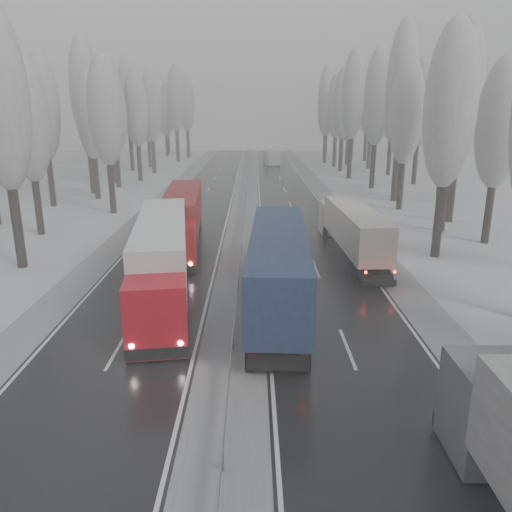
{
  "coord_description": "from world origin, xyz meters",
  "views": [
    {
      "loc": [
        0.96,
        -8.63,
        10.46
      ],
      "look_at": [
        1.11,
        19.66,
        2.2
      ],
      "focal_mm": 35.0,
      "sensor_mm": 36.0,
      "label": 1
    }
  ],
  "objects_px": {
    "box_truck_distant": "(272,157)",
    "truck_red_white": "(162,255)",
    "truck_red_red": "(182,215)",
    "truck_cream_box": "(351,227)",
    "truck_blue_box": "(278,262)"
  },
  "relations": [
    {
      "from": "truck_cream_box",
      "to": "truck_red_white",
      "type": "height_order",
      "value": "truck_red_white"
    },
    {
      "from": "truck_cream_box",
      "to": "truck_red_white",
      "type": "distance_m",
      "value": 15.15
    },
    {
      "from": "truck_cream_box",
      "to": "box_truck_distant",
      "type": "distance_m",
      "value": 65.31
    },
    {
      "from": "truck_cream_box",
      "to": "box_truck_distant",
      "type": "relative_size",
      "value": 1.85
    },
    {
      "from": "truck_blue_box",
      "to": "truck_red_red",
      "type": "height_order",
      "value": "truck_blue_box"
    },
    {
      "from": "truck_blue_box",
      "to": "box_truck_distant",
      "type": "xyz_separation_m",
      "value": [
        2.31,
        75.36,
        -1.17
      ]
    },
    {
      "from": "box_truck_distant",
      "to": "truck_red_white",
      "type": "relative_size",
      "value": 0.46
    },
    {
      "from": "truck_cream_box",
      "to": "truck_blue_box",
      "type": "bearing_deg",
      "value": -122.39
    },
    {
      "from": "truck_red_red",
      "to": "truck_cream_box",
      "type": "bearing_deg",
      "value": -17.76
    },
    {
      "from": "box_truck_distant",
      "to": "truck_red_red",
      "type": "relative_size",
      "value": 0.48
    },
    {
      "from": "truck_red_white",
      "to": "truck_red_red",
      "type": "height_order",
      "value": "truck_red_white"
    },
    {
      "from": "truck_cream_box",
      "to": "truck_red_red",
      "type": "height_order",
      "value": "truck_red_red"
    },
    {
      "from": "box_truck_distant",
      "to": "truck_red_red",
      "type": "xyz_separation_m",
      "value": [
        -9.32,
        -62.08,
        1.01
      ]
    },
    {
      "from": "truck_red_white",
      "to": "truck_red_red",
      "type": "bearing_deg",
      "value": 84.35
    },
    {
      "from": "box_truck_distant",
      "to": "truck_red_white",
      "type": "bearing_deg",
      "value": -104.38
    }
  ]
}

